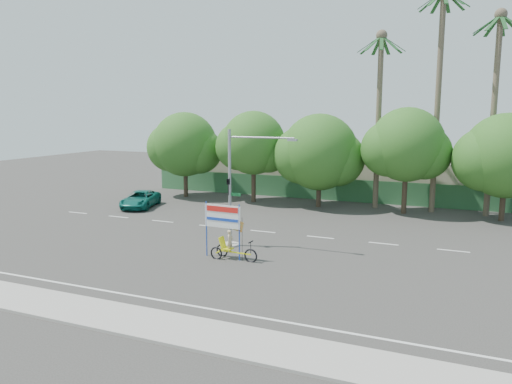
% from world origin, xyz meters
% --- Properties ---
extents(ground, '(120.00, 120.00, 0.00)m').
position_xyz_m(ground, '(0.00, 0.00, 0.00)').
color(ground, '#33302D').
rests_on(ground, ground).
extents(sidewalk_near, '(50.00, 2.40, 0.12)m').
position_xyz_m(sidewalk_near, '(0.00, -7.50, 0.06)').
color(sidewalk_near, gray).
rests_on(sidewalk_near, ground).
extents(fence, '(38.00, 0.08, 2.00)m').
position_xyz_m(fence, '(0.00, 21.50, 1.00)').
color(fence, '#336B3D').
rests_on(fence, ground).
extents(building_left, '(12.00, 8.00, 4.00)m').
position_xyz_m(building_left, '(-10.00, 26.00, 2.00)').
color(building_left, beige).
rests_on(building_left, ground).
extents(building_right, '(14.00, 8.00, 3.60)m').
position_xyz_m(building_right, '(8.00, 26.00, 1.80)').
color(building_right, beige).
rests_on(building_right, ground).
extents(tree_far_left, '(7.14, 6.00, 7.96)m').
position_xyz_m(tree_far_left, '(-14.05, 18.00, 4.76)').
color(tree_far_left, '#473828').
rests_on(tree_far_left, ground).
extents(tree_left, '(6.66, 5.60, 8.07)m').
position_xyz_m(tree_left, '(-7.05, 18.00, 5.06)').
color(tree_left, '#473828').
rests_on(tree_left, ground).
extents(tree_center, '(7.62, 6.40, 7.85)m').
position_xyz_m(tree_center, '(-1.05, 18.00, 4.47)').
color(tree_center, '#473828').
rests_on(tree_center, ground).
extents(tree_right, '(6.90, 5.80, 8.36)m').
position_xyz_m(tree_right, '(5.95, 18.00, 5.24)').
color(tree_right, '#473828').
rests_on(tree_right, ground).
extents(tree_far_right, '(7.38, 6.20, 7.94)m').
position_xyz_m(tree_far_right, '(12.95, 18.00, 4.64)').
color(tree_far_right, '#473828').
rests_on(tree_far_right, ground).
extents(palm_tall, '(3.73, 3.79, 17.45)m').
position_xyz_m(palm_tall, '(8.00, 19.50, 10.46)').
color(palm_tall, '#70604C').
rests_on(palm_tall, ground).
extents(palm_mid, '(3.73, 3.79, 15.45)m').
position_xyz_m(palm_mid, '(12.00, 19.50, 9.40)').
color(palm_mid, '#70604C').
rests_on(palm_mid, ground).
extents(palm_short, '(3.73, 3.79, 14.45)m').
position_xyz_m(palm_short, '(3.50, 19.50, 8.86)').
color(palm_short, '#70604C').
rests_on(palm_short, ground).
extents(traffic_signal, '(4.72, 1.10, 7.00)m').
position_xyz_m(traffic_signal, '(-2.20, 3.98, 2.92)').
color(traffic_signal, gray).
rests_on(traffic_signal, ground).
extents(trike_billboard, '(3.20, 0.76, 3.14)m').
position_xyz_m(trike_billboard, '(-1.41, 1.45, 1.26)').
color(trike_billboard, black).
rests_on(trike_billboard, ground).
extents(pickup_truck, '(3.56, 5.39, 1.38)m').
position_xyz_m(pickup_truck, '(-14.76, 11.88, 0.69)').
color(pickup_truck, '#0D6154').
rests_on(pickup_truck, ground).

